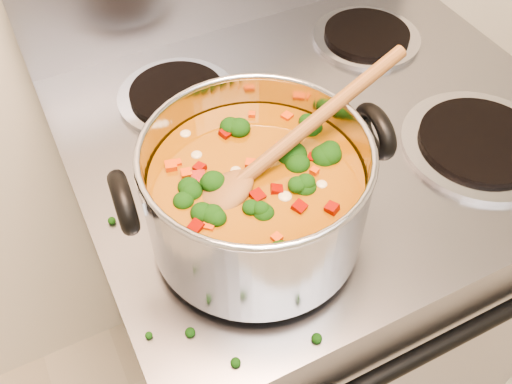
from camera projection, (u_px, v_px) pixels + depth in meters
electric_range at (303, 277)px, 1.22m from camera, size 0.76×0.68×1.08m
stockpot at (256, 195)px, 0.67m from camera, size 0.32×0.26×0.16m
wooden_spoon at (272, 156)px, 0.64m from camera, size 0.31×0.09×0.10m
cooktop_crumbs at (267, 233)px, 0.73m from camera, size 0.30×0.36×0.01m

